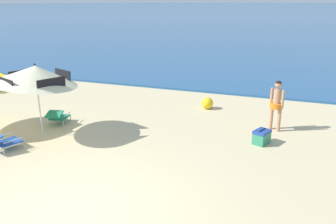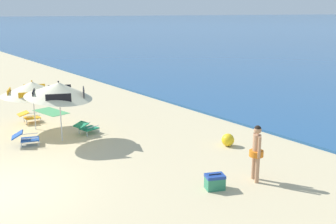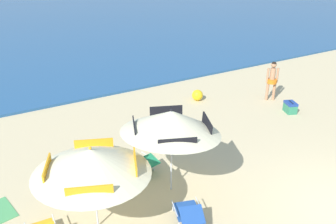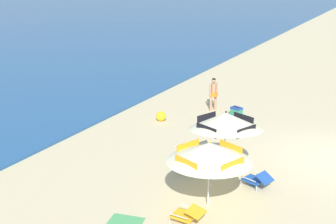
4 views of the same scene
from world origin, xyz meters
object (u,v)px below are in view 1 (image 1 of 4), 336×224
beach_umbrella_striped_second (36,75)px  person_standing_near_shore (277,102)px  lounge_chair_facing_sea (58,116)px  cooler_box (262,137)px  lounge_chair_beside_umbrella (3,141)px  beach_ball (207,103)px

beach_umbrella_striped_second → person_standing_near_shore: 7.17m
lounge_chair_facing_sea → cooler_box: 6.46m
person_standing_near_shore → cooler_box: person_standing_near_shore is taller
lounge_chair_beside_umbrella → beach_ball: (4.21, 5.63, -0.05)m
beach_umbrella_striped_second → beach_ball: size_ratio=7.35×
lounge_chair_facing_sea → person_standing_near_shore: person_standing_near_shore is taller
beach_umbrella_striped_second → cooler_box: bearing=15.6°
beach_umbrella_striped_second → lounge_chair_beside_umbrella: size_ratio=3.21×
beach_ball → beach_umbrella_striped_second: bearing=-131.5°
lounge_chair_facing_sea → lounge_chair_beside_umbrella: bearing=-91.3°
cooler_box → beach_ball: 3.53m
lounge_chair_beside_umbrella → person_standing_near_shore: bearing=31.8°
lounge_chair_beside_umbrella → person_standing_near_shore: person_standing_near_shore is taller
lounge_chair_facing_sea → beach_ball: (4.16, 3.37, -0.06)m
lounge_chair_beside_umbrella → lounge_chair_facing_sea: lounge_chair_beside_umbrella is taller
lounge_chair_facing_sea → beach_ball: bearing=39.0°
cooler_box → lounge_chair_facing_sea: bearing=-174.1°
lounge_chair_facing_sea → cooler_box: size_ratio=1.62×
lounge_chair_beside_umbrella → cooler_box: size_ratio=1.71×
lounge_chair_beside_umbrella → lounge_chair_facing_sea: 2.26m
lounge_chair_facing_sea → person_standing_near_shore: size_ratio=0.60×
beach_ball → lounge_chair_facing_sea: bearing=-141.0°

